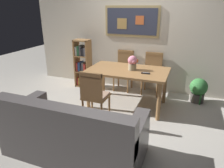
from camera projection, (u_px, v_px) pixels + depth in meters
The scene contains 11 objects.
ground_plane at pixel (114, 117), 3.69m from camera, with size 12.00×12.00×0.00m, color #B7B2A8.
wall_back_with_painting at pixel (139, 33), 4.63m from camera, with size 5.20×0.14×2.60m.
dining_table at pixel (128, 74), 3.94m from camera, with size 1.50×0.91×0.74m.
dining_chair_far_left at pixel (124, 67), 4.81m from camera, with size 0.40×0.41×0.91m.
dining_chair_near_left at pixel (94, 93), 3.37m from camera, with size 0.40×0.41×0.91m.
dining_chair_far_right at pixel (152, 70), 4.59m from camera, with size 0.40×0.41×0.91m.
leather_couch at pixel (72, 135), 2.66m from camera, with size 1.80×0.84×0.84m.
bookshelf at pixel (83, 66), 4.98m from camera, with size 0.37×0.28×1.14m.
potted_ivy at pixel (198, 90), 4.21m from camera, with size 0.35×0.35×0.55m.
flower_vase at pixel (133, 62), 3.84m from camera, with size 0.19×0.19×0.27m.
tv_remote at pixel (146, 73), 3.66m from camera, with size 0.16×0.05×0.02m.
Camera 1 is at (1.12, -3.04, 1.86)m, focal length 33.12 mm.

